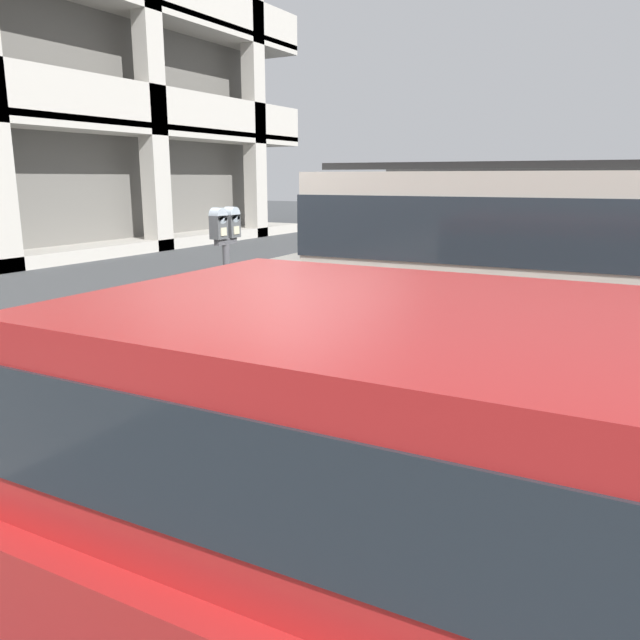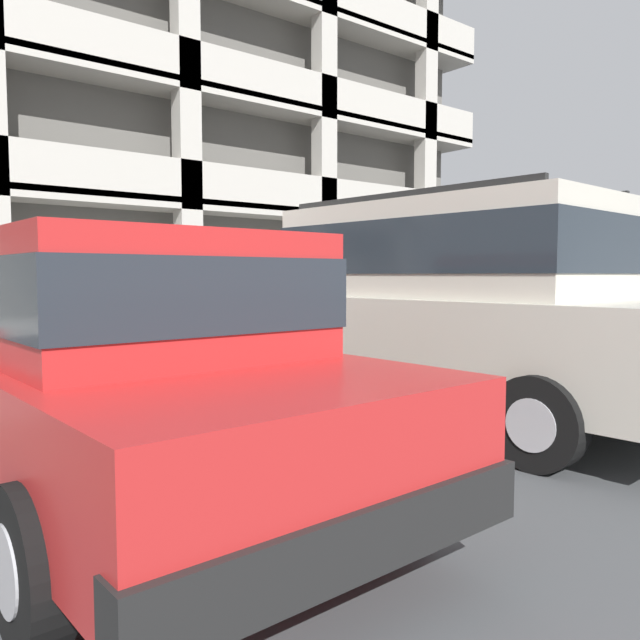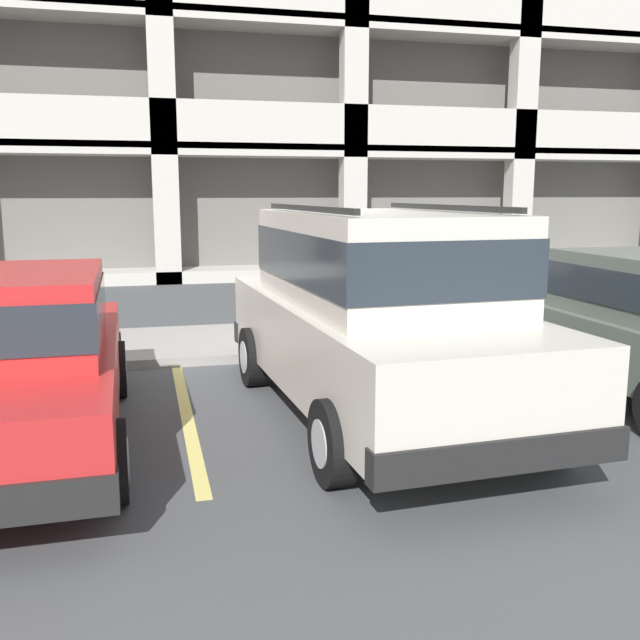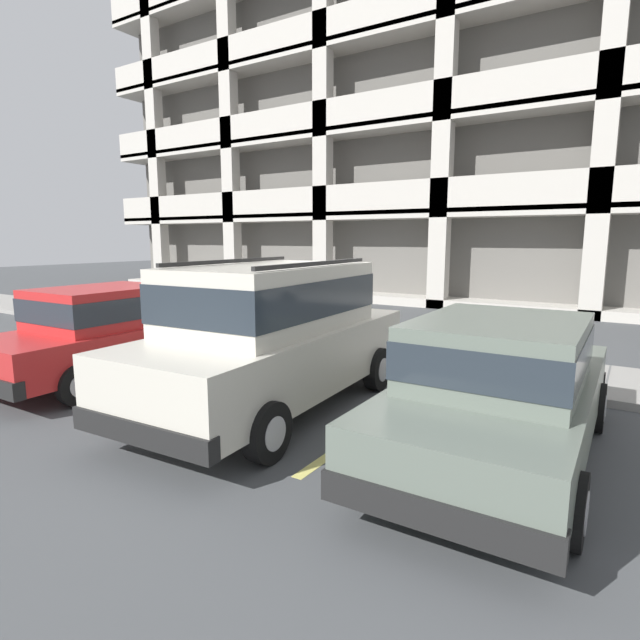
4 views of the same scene
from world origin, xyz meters
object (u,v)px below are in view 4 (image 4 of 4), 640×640
Objects in this scene: red_sedan at (114,329)px; parking_meter_near at (353,298)px; silver_suv at (274,331)px; parking_garage at (490,67)px; dark_hatchback at (501,385)px; fire_hydrant at (186,317)px.

parking_meter_near is at bearing 41.58° from red_sedan.
silver_suv is 18.10m from parking_garage.
red_sedan is 1.01× the size of dark_hatchback.
red_sedan is 4.13m from parking_meter_near.
fire_hydrant is at bearing 176.35° from parking_meter_near.
dark_hatchback is at bearing -0.19° from red_sedan.
silver_suv is 6.96× the size of fire_hydrant.
parking_garage is (-1.54, 16.19, 7.95)m from silver_suv.
fire_hydrant is at bearing 146.16° from silver_suv.
dark_hatchback is 2.93× the size of parking_meter_near.
silver_suv reaches higher than parking_meter_near.
parking_garage is at bearing 92.45° from silver_suv.
red_sedan and dark_hatchback have the same top height.
parking_garage reaches higher than silver_suv.
fire_hydrant is at bearing 158.94° from dark_hatchback.
dark_hatchback is 18.76m from parking_garage.
parking_garage is at bearing 95.57° from parking_meter_near.
fire_hydrant is at bearing 116.85° from red_sedan.
dark_hatchback is 0.14× the size of parking_garage.
fire_hydrant is (-1.65, 3.09, -0.36)m from red_sedan.
parking_garage is at bearing 75.88° from fire_hydrant.
red_sedan is (-3.23, -0.17, -0.27)m from silver_suv.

